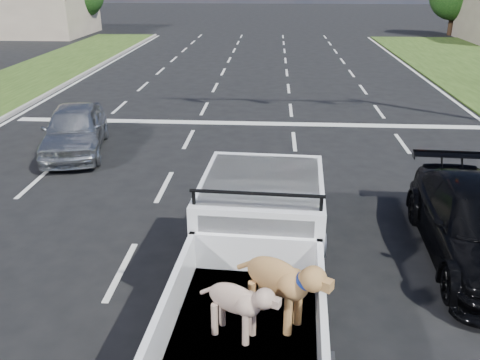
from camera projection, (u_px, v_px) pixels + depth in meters
name	position (u px, v px, depth m)	size (l,w,h in m)	color
ground	(214.00, 274.00, 9.41)	(160.00, 160.00, 0.00)	black
road_markings	(238.00, 155.00, 15.46)	(17.75, 60.00, 0.01)	silver
building_left	(26.00, 8.00, 42.93)	(10.00, 8.00, 4.40)	#BFAC92
pickup_truck	(256.00, 262.00, 7.87)	(2.50, 6.04, 2.23)	black
silver_sedan	(75.00, 129.00, 15.46)	(1.71, 4.26, 1.45)	#ABAEB2
black_coupe	(479.00, 226.00, 9.67)	(2.01, 4.94, 1.43)	black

